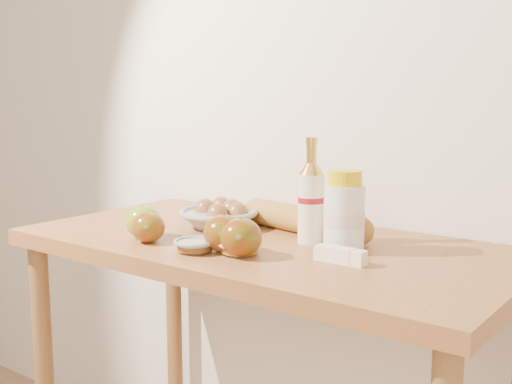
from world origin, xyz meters
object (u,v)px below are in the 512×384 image
bourbon_bottle (311,200)px  baguette (304,220)px  egg_bowl (220,216)px  cream_bottle (344,214)px  table (263,289)px

bourbon_bottle → baguette: (-0.06, 0.07, -0.07)m
egg_bowl → cream_bottle: bearing=-3.9°
bourbon_bottle → baguette: 0.12m
bourbon_bottle → egg_bowl: bearing=167.5°
egg_bowl → baguette: egg_bowl is taller
bourbon_bottle → cream_bottle: 0.11m
bourbon_bottle → egg_bowl: bourbon_bottle is taller
table → egg_bowl: 0.24m
table → baguette: bearing=70.3°
bourbon_bottle → egg_bowl: (-0.28, 0.00, -0.07)m
table → cream_bottle: 0.29m
cream_bottle → egg_bowl: size_ratio=0.66×
egg_bowl → baguette: bearing=17.8°
table → egg_bowl: (-0.17, 0.05, 0.15)m
bourbon_bottle → cream_bottle: bourbon_bottle is taller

